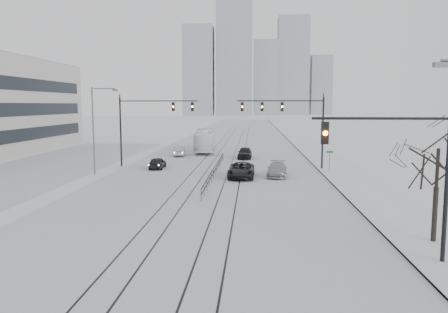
# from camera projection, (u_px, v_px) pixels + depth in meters

# --- Properties ---
(road) EXTENTS (22.00, 260.00, 0.02)m
(road) POSITION_uv_depth(u_px,v_px,m) (230.00, 147.00, 74.07)
(road) COLOR silver
(road) RESTS_ON ground
(sidewalk_east) EXTENTS (5.00, 260.00, 0.16)m
(sidewalk_east) POSITION_uv_depth(u_px,v_px,m) (311.00, 147.00, 73.18)
(sidewalk_east) COLOR silver
(sidewalk_east) RESTS_ON ground
(curb) EXTENTS (0.10, 260.00, 0.12)m
(curb) POSITION_uv_depth(u_px,v_px,m) (296.00, 147.00, 73.34)
(curb) COLOR gray
(curb) RESTS_ON ground
(parking_strip) EXTENTS (14.00, 60.00, 0.03)m
(parking_strip) POSITION_uv_depth(u_px,v_px,m) (47.00, 167.00, 50.60)
(parking_strip) COLOR silver
(parking_strip) RESTS_ON ground
(tram_rails) EXTENTS (5.30, 180.00, 0.01)m
(tram_rails) POSITION_uv_depth(u_px,v_px,m) (222.00, 162.00, 54.25)
(tram_rails) COLOR black
(tram_rails) RESTS_ON ground
(skyline) EXTENTS (96.00, 48.00, 72.00)m
(skyline) POSITION_uv_depth(u_px,v_px,m) (255.00, 68.00, 281.74)
(skyline) COLOR #8F939D
(skyline) RESTS_ON ground
(traffic_mast_near) EXTENTS (6.10, 0.37, 7.00)m
(traffic_mast_near) POSITION_uv_depth(u_px,v_px,m) (411.00, 165.00, 19.32)
(traffic_mast_near) COLOR black
(traffic_mast_near) RESTS_ON ground
(traffic_mast_ne) EXTENTS (9.60, 0.37, 8.00)m
(traffic_mast_ne) POSITION_uv_depth(u_px,v_px,m) (292.00, 118.00, 48.08)
(traffic_mast_ne) COLOR black
(traffic_mast_ne) RESTS_ON ground
(traffic_mast_nw) EXTENTS (9.10, 0.37, 8.00)m
(traffic_mast_nw) POSITION_uv_depth(u_px,v_px,m) (146.00, 119.00, 50.18)
(traffic_mast_nw) COLOR black
(traffic_mast_nw) RESTS_ON ground
(street_light_west) EXTENTS (2.73, 0.25, 9.00)m
(street_light_west) POSITION_uv_depth(u_px,v_px,m) (96.00, 124.00, 44.52)
(street_light_west) COLOR #595B60
(street_light_west) RESTS_ON ground
(bare_tree) EXTENTS (4.40, 4.40, 6.10)m
(bare_tree) POSITION_uv_depth(u_px,v_px,m) (438.00, 158.00, 22.14)
(bare_tree) COLOR black
(bare_tree) RESTS_ON ground
(median_fence) EXTENTS (0.06, 24.00, 1.00)m
(median_fence) POSITION_uv_depth(u_px,v_px,m) (215.00, 171.00, 44.28)
(median_fence) COLOR black
(median_fence) RESTS_ON ground
(street_sign) EXTENTS (0.70, 0.06, 2.40)m
(street_sign) POSITION_uv_depth(u_px,v_px,m) (330.00, 159.00, 45.37)
(street_sign) COLOR #595B60
(street_sign) RESTS_ON ground
(sedan_sb_inner) EXTENTS (1.62, 3.84, 1.30)m
(sedan_sb_inner) POSITION_uv_depth(u_px,v_px,m) (157.00, 163.00, 49.10)
(sedan_sb_inner) COLOR black
(sedan_sb_inner) RESTS_ON ground
(sedan_sb_outer) EXTENTS (1.81, 4.28, 1.37)m
(sedan_sb_outer) POSITION_uv_depth(u_px,v_px,m) (180.00, 151.00, 61.05)
(sedan_sb_outer) COLOR #9C9FA4
(sedan_sb_outer) RESTS_ON ground
(sedan_nb_front) EXTENTS (2.64, 5.48, 1.50)m
(sedan_nb_front) POSITION_uv_depth(u_px,v_px,m) (241.00, 170.00, 42.98)
(sedan_nb_front) COLOR black
(sedan_nb_front) RESTS_ON ground
(sedan_nb_right) EXTENTS (2.34, 4.87, 1.37)m
(sedan_nb_right) POSITION_uv_depth(u_px,v_px,m) (277.00, 170.00, 43.83)
(sedan_nb_right) COLOR #98999F
(sedan_nb_right) RESTS_ON ground
(sedan_nb_far) EXTENTS (1.97, 4.54, 1.52)m
(sedan_nb_far) POSITION_uv_depth(u_px,v_px,m) (245.00, 153.00, 58.30)
(sedan_nb_far) COLOR black
(sedan_nb_far) RESTS_ON ground
(box_truck) EXTENTS (3.85, 12.35, 3.39)m
(box_truck) POSITION_uv_depth(u_px,v_px,m) (205.00, 141.00, 66.65)
(box_truck) COLOR white
(box_truck) RESTS_ON ground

